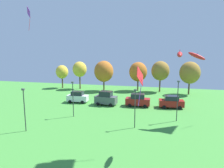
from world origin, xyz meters
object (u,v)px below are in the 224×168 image
object	(u,v)px
kite_flying_9	(140,78)
treeline_tree_2	(104,71)
light_post_2	(135,106)
treeline_tree_5	(190,73)
treeline_tree_1	(80,69)
treeline_tree_4	(160,71)
light_post_1	(178,98)
light_post_3	(24,107)
treeline_tree_3	(138,72)
parked_car_second_from_left	(106,98)
light_post_0	(73,97)
treeline_tree_0	(62,72)
parked_car_third_from_left	(138,100)
kite_flying_3	(29,13)
kite_flying_8	(180,54)
parked_car_leftmost	(78,97)
parked_car_rightmost_in_row	(171,102)
kite_flying_0	(197,56)

from	to	relation	value
kite_flying_9	treeline_tree_2	size ratio (longest dim) A/B	0.39
kite_flying_9	treeline_tree_2	bearing A→B (deg)	110.08
light_post_2	treeline_tree_5	world-z (taller)	treeline_tree_5
treeline_tree_1	treeline_tree_4	world-z (taller)	treeline_tree_4
light_post_1	treeline_tree_1	size ratio (longest dim) A/B	0.81
treeline_tree_2	light_post_3	bearing A→B (deg)	-95.28
light_post_1	treeline_tree_3	bearing A→B (deg)	110.47
light_post_2	light_post_3	distance (m)	14.08
parked_car_second_from_left	treeline_tree_3	xyz separation A→B (m)	(4.33, 15.38, 3.60)
light_post_0	treeline_tree_0	bearing A→B (deg)	120.98
light_post_1	treeline_tree_5	bearing A→B (deg)	78.13
kite_flying_9	parked_car_third_from_left	bearing A→B (deg)	96.35
kite_flying_3	treeline_tree_1	size ratio (longest dim) A/B	0.57
kite_flying_8	treeline_tree_3	world-z (taller)	kite_flying_8
parked_car_leftmost	parked_car_rightmost_in_row	world-z (taller)	parked_car_leftmost
light_post_2	light_post_3	xyz separation A→B (m)	(-13.39, -4.38, 0.16)
treeline_tree_3	treeline_tree_4	size ratio (longest dim) A/B	0.96
light_post_3	treeline_tree_5	size ratio (longest dim) A/B	0.71
kite_flying_0	parked_car_leftmost	size ratio (longest dim) A/B	0.58
kite_flying_3	light_post_2	world-z (taller)	kite_flying_3
light_post_2	treeline_tree_5	bearing A→B (deg)	67.68
parked_car_leftmost	treeline_tree_5	world-z (taller)	treeline_tree_5
kite_flying_3	treeline_tree_0	bearing A→B (deg)	100.17
light_post_1	treeline_tree_0	world-z (taller)	treeline_tree_0
treeline_tree_0	treeline_tree_4	xyz separation A→B (m)	(26.39, 0.75, 0.84)
kite_flying_9	kite_flying_8	bearing A→B (deg)	63.13
parked_car_leftmost	kite_flying_8	bearing A→B (deg)	-44.41
light_post_2	treeline_tree_3	bearing A→B (deg)	95.41
light_post_1	treeline_tree_4	distance (m)	21.68
light_post_0	treeline_tree_1	size ratio (longest dim) A/B	0.75
parked_car_rightmost_in_row	treeline_tree_3	world-z (taller)	treeline_tree_3
light_post_0	kite_flying_9	bearing A→B (deg)	-49.26
treeline_tree_5	treeline_tree_2	bearing A→B (deg)	-178.02
treeline_tree_3	treeline_tree_4	bearing A→B (deg)	-1.01
kite_flying_9	treeline_tree_1	size ratio (longest dim) A/B	0.41
treeline_tree_2	treeline_tree_5	distance (m)	20.65
parked_car_second_from_left	treeline_tree_3	bearing A→B (deg)	78.73
kite_flying_8	parked_car_third_from_left	size ratio (longest dim) A/B	0.52
parked_car_third_from_left	treeline_tree_4	world-z (taller)	treeline_tree_4
kite_flying_8	treeline_tree_5	bearing A→B (deg)	80.12
light_post_3	treeline_tree_1	xyz separation A→B (m)	(-4.59, 28.92, 2.14)
light_post_2	treeline_tree_2	xyz separation A→B (m)	(-10.84, 23.14, 2.05)
parked_car_leftmost	treeline_tree_3	distance (m)	18.51
treeline_tree_3	treeline_tree_5	xyz separation A→B (m)	(12.21, -1.72, 0.26)
treeline_tree_3	treeline_tree_4	xyz separation A→B (m)	(5.52, -0.10, 0.38)
kite_flying_3	treeline_tree_4	bearing A→B (deg)	38.09
treeline_tree_1	treeline_tree_4	distance (m)	21.09
light_post_2	parked_car_rightmost_in_row	bearing A→B (deg)	64.79
light_post_1	treeline_tree_3	size ratio (longest dim) A/B	0.81
parked_car_rightmost_in_row	light_post_2	xyz separation A→B (m)	(-5.21, -11.06, 1.90)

